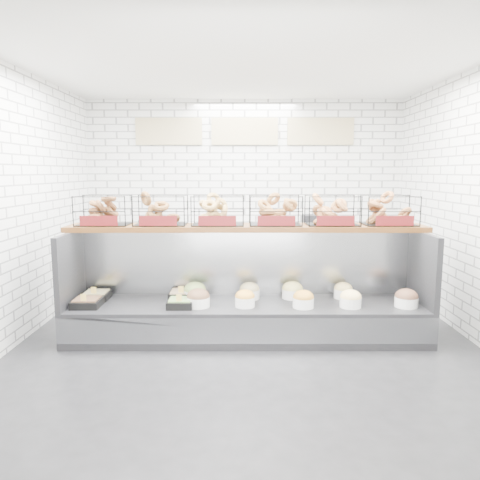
{
  "coord_description": "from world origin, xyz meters",
  "views": [
    {
      "loc": [
        -0.08,
        -4.84,
        1.87
      ],
      "look_at": [
        -0.08,
        0.45,
        1.09
      ],
      "focal_mm": 35.0,
      "sensor_mm": 36.0,
      "label": 1
    }
  ],
  "objects": [
    {
      "name": "prep_counter",
      "position": [
        -0.01,
        2.43,
        0.47
      ],
      "size": [
        4.0,
        0.6,
        1.2
      ],
      "color": "#93969B",
      "rests_on": "ground"
    },
    {
      "name": "display_case",
      "position": [
        0.01,
        0.34,
        0.33
      ],
      "size": [
        4.0,
        0.9,
        1.2
      ],
      "color": "black",
      "rests_on": "ground"
    },
    {
      "name": "bagel_shelf",
      "position": [
        0.0,
        0.52,
        1.4
      ],
      "size": [
        4.1,
        0.5,
        0.4
      ],
      "color": "#44250E",
      "rests_on": "display_case"
    },
    {
      "name": "ground",
      "position": [
        0.0,
        0.0,
        0.0
      ],
      "size": [
        5.5,
        5.5,
        0.0
      ],
      "primitive_type": "plane",
      "color": "black",
      "rests_on": "ground"
    },
    {
      "name": "room_shell",
      "position": [
        0.0,
        0.6,
        2.06
      ],
      "size": [
        5.02,
        5.51,
        3.01
      ],
      "color": "silver",
      "rests_on": "ground"
    }
  ]
}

